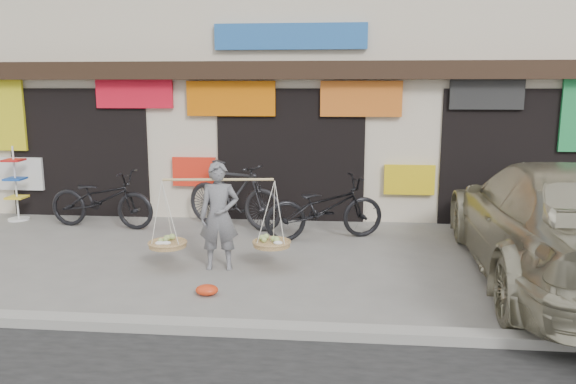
# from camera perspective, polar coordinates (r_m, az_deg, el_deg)

# --- Properties ---
(ground) EXTENTS (70.00, 70.00, 0.00)m
(ground) POSITION_cam_1_polar(r_m,az_deg,el_deg) (8.38, -1.94, -8.43)
(ground) COLOR gray
(ground) RESTS_ON ground
(kerb) EXTENTS (70.00, 0.25, 0.12)m
(kerb) POSITION_cam_1_polar(r_m,az_deg,el_deg) (6.52, -4.27, -13.66)
(kerb) COLOR gray
(kerb) RESTS_ON ground
(shophouse_block) EXTENTS (14.00, 6.32, 7.00)m
(shophouse_block) POSITION_cam_1_polar(r_m,az_deg,el_deg) (14.32, 1.36, 13.52)
(shophouse_block) COLOR beige
(shophouse_block) RESTS_ON ground
(street_vendor) EXTENTS (2.13, 0.74, 1.64)m
(street_vendor) POSITION_cam_1_polar(r_m,az_deg,el_deg) (8.52, -7.00, -2.88)
(street_vendor) COLOR slate
(street_vendor) RESTS_ON ground
(bike_0) EXTENTS (2.25, 1.01, 1.14)m
(bike_0) POSITION_cam_1_polar(r_m,az_deg,el_deg) (11.58, -18.42, -0.67)
(bike_0) COLOR black
(bike_0) RESTS_ON ground
(bike_1) EXTENTS (2.25, 1.47, 1.31)m
(bike_1) POSITION_cam_1_polar(r_m,az_deg,el_deg) (11.03, -5.54, -0.26)
(bike_1) COLOR black
(bike_1) RESTS_ON ground
(bike_2) EXTENTS (2.34, 1.45, 1.16)m
(bike_2) POSITION_cam_1_polar(r_m,az_deg,el_deg) (10.17, 3.72, -1.61)
(bike_2) COLOR black
(bike_2) RESTS_ON ground
(suv) EXTENTS (2.77, 6.12, 1.74)m
(suv) POSITION_cam_1_polar(r_m,az_deg,el_deg) (8.77, 26.03, -2.75)
(suv) COLOR #AAA589
(suv) RESTS_ON ground
(display_rack) EXTENTS (0.43, 0.43, 1.55)m
(display_rack) POSITION_cam_1_polar(r_m,az_deg,el_deg) (12.87, -25.88, 0.13)
(display_rack) COLOR silver
(display_rack) RESTS_ON ground
(red_bag) EXTENTS (0.31, 0.25, 0.14)m
(red_bag) POSITION_cam_1_polar(r_m,az_deg,el_deg) (7.67, -8.24, -9.82)
(red_bag) COLOR red
(red_bag) RESTS_ON ground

